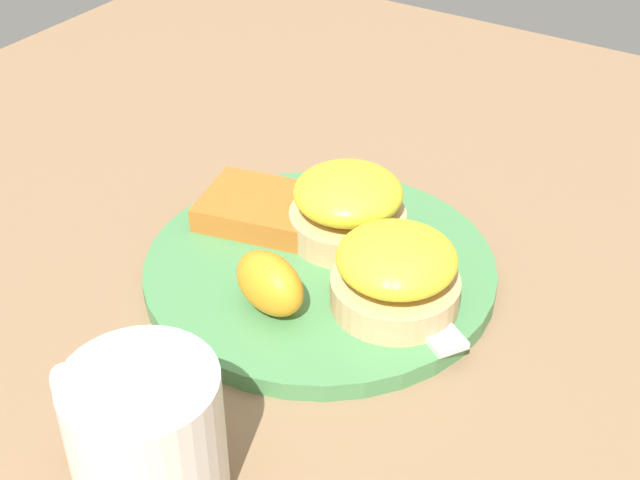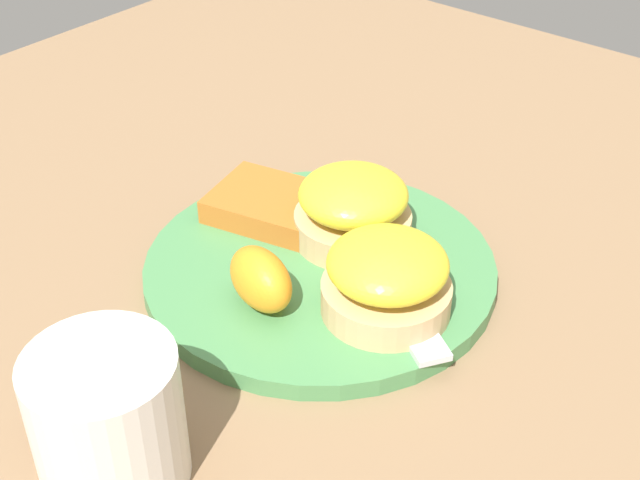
{
  "view_description": "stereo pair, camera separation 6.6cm",
  "coord_description": "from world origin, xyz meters",
  "px_view_note": "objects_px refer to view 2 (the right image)",
  "views": [
    {
      "loc": [
        -0.29,
        0.46,
        0.42
      ],
      "look_at": [
        0.0,
        0.0,
        0.03
      ],
      "focal_mm": 50.0,
      "sensor_mm": 36.0,
      "label": 1
    },
    {
      "loc": [
        -0.35,
        0.42,
        0.42
      ],
      "look_at": [
        0.0,
        0.0,
        0.03
      ],
      "focal_mm": 50.0,
      "sensor_mm": 36.0,
      "label": 2
    }
  ],
  "objects_px": {
    "hashbrown_patty": "(270,204)",
    "cup": "(107,419)",
    "orange_wedge": "(265,282)",
    "sandwich_benedict_left": "(387,278)",
    "sandwich_benedict_right": "(352,208)",
    "fork": "(379,271)"
  },
  "relations": [
    {
      "from": "hashbrown_patty",
      "to": "cup",
      "type": "relative_size",
      "value": 0.79
    },
    {
      "from": "orange_wedge",
      "to": "cup",
      "type": "distance_m",
      "value": 0.16
    },
    {
      "from": "sandwich_benedict_left",
      "to": "hashbrown_patty",
      "type": "xyz_separation_m",
      "value": [
        0.14,
        -0.04,
        -0.02
      ]
    },
    {
      "from": "sandwich_benedict_right",
      "to": "hashbrown_patty",
      "type": "bearing_deg",
      "value": 12.78
    },
    {
      "from": "fork",
      "to": "cup",
      "type": "relative_size",
      "value": 1.82
    },
    {
      "from": "hashbrown_patty",
      "to": "sandwich_benedict_right",
      "type": "bearing_deg",
      "value": -167.22
    },
    {
      "from": "orange_wedge",
      "to": "sandwich_benedict_right",
      "type": "bearing_deg",
      "value": -87.19
    },
    {
      "from": "sandwich_benedict_left",
      "to": "sandwich_benedict_right",
      "type": "bearing_deg",
      "value": -36.97
    },
    {
      "from": "orange_wedge",
      "to": "fork",
      "type": "height_order",
      "value": "orange_wedge"
    },
    {
      "from": "cup",
      "to": "hashbrown_patty",
      "type": "bearing_deg",
      "value": -67.95
    },
    {
      "from": "sandwich_benedict_right",
      "to": "hashbrown_patty",
      "type": "xyz_separation_m",
      "value": [
        0.07,
        0.02,
        -0.02
      ]
    },
    {
      "from": "sandwich_benedict_left",
      "to": "fork",
      "type": "distance_m",
      "value": 0.05
    },
    {
      "from": "sandwich_benedict_right",
      "to": "fork",
      "type": "distance_m",
      "value": 0.06
    },
    {
      "from": "fork",
      "to": "cup",
      "type": "distance_m",
      "value": 0.24
    },
    {
      "from": "fork",
      "to": "cup",
      "type": "xyz_separation_m",
      "value": [
        0.02,
        0.24,
        0.03
      ]
    },
    {
      "from": "hashbrown_patty",
      "to": "cup",
      "type": "distance_m",
      "value": 0.27
    },
    {
      "from": "sandwich_benedict_left",
      "to": "sandwich_benedict_right",
      "type": "xyz_separation_m",
      "value": [
        0.07,
        -0.05,
        0.0
      ]
    },
    {
      "from": "fork",
      "to": "cup",
      "type": "bearing_deg",
      "value": 86.36
    },
    {
      "from": "sandwich_benedict_left",
      "to": "cup",
      "type": "relative_size",
      "value": 0.79
    },
    {
      "from": "hashbrown_patty",
      "to": "orange_wedge",
      "type": "relative_size",
      "value": 1.54
    },
    {
      "from": "orange_wedge",
      "to": "hashbrown_patty",
      "type": "bearing_deg",
      "value": -49.34
    },
    {
      "from": "hashbrown_patty",
      "to": "fork",
      "type": "xyz_separation_m",
      "value": [
        -0.12,
        0.01,
        -0.01
      ]
    }
  ]
}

